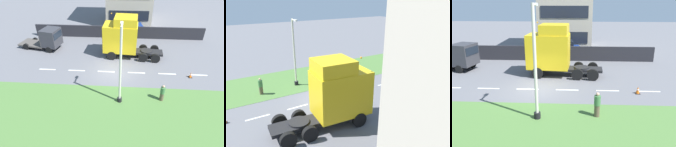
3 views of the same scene
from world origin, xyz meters
The scene contains 10 objects.
ground_plane centered at (0.00, 0.00, 0.00)m, with size 120.00×120.00×0.00m, color slate.
grass_verge centered at (-6.00, 0.00, 0.01)m, with size 7.00×44.00×0.01m.
lane_markings centered at (0.00, -0.70, 0.00)m, with size 0.16×17.80×0.00m.
boundary_wall centered at (9.00, 0.00, 0.86)m, with size 0.25×24.00×1.71m.
lorry_cab centered at (3.67, -0.71, 2.39)m, with size 3.00×7.07×4.91m.
flatbed_truck centered at (4.83, 8.64, 1.43)m, with size 3.22×5.78×2.72m.
parked_car centered at (10.75, -1.35, 1.01)m, with size 2.52×4.57×2.07m.
lamp_post centered at (-4.45, -0.65, 2.99)m, with size 1.32×0.40×6.67m.
pedestrian centered at (-4.10, -4.25, 0.77)m, with size 0.39×0.39×1.59m.
traffic_cone_lead centered at (-0.46, -7.71, 0.28)m, with size 0.36×0.36×0.58m.
Camera 1 is at (-16.46, -0.83, 11.05)m, focal length 30.00 mm.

